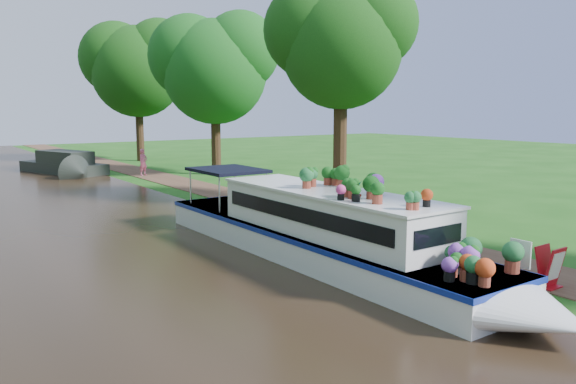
{
  "coord_description": "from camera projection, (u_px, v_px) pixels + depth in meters",
  "views": [
    {
      "loc": [
        -11.01,
        -14.39,
        3.91
      ],
      "look_at": [
        -1.03,
        -0.2,
        1.3
      ],
      "focal_mm": 35.0,
      "sensor_mm": 36.0,
      "label": 1
    }
  ],
  "objects": [
    {
      "name": "ground",
      "position": [
        310.0,
        228.0,
        18.49
      ],
      "size": [
        100.0,
        100.0,
        0.0
      ],
      "primitive_type": "plane",
      "color": "#184C13",
      "rests_on": "ground"
    },
    {
      "name": "canal_water",
      "position": [
        133.0,
        254.0,
        15.07
      ],
      "size": [
        10.0,
        100.0,
        0.02
      ],
      "primitive_type": "cube",
      "color": "black",
      "rests_on": "ground"
    },
    {
      "name": "towpath",
      "position": [
        338.0,
        223.0,
        19.17
      ],
      "size": [
        2.2,
        100.0,
        0.03
      ],
      "primitive_type": "cube",
      "color": "#4C3223",
      "rests_on": "ground"
    },
    {
      "name": "plant_boat",
      "position": [
        328.0,
        231.0,
        14.08
      ],
      "size": [
        2.29,
        13.52,
        2.28
      ],
      "color": "white",
      "rests_on": "canal_water"
    },
    {
      "name": "tree_near_overhang",
      "position": [
        340.0,
        39.0,
        22.14
      ],
      "size": [
        5.52,
        5.28,
        8.99
      ],
      "color": "black",
      "rests_on": "ground"
    },
    {
      "name": "tree_near_mid",
      "position": [
        214.0,
        63.0,
        32.28
      ],
      "size": [
        6.9,
        6.6,
        9.4
      ],
      "color": "black",
      "rests_on": "ground"
    },
    {
      "name": "tree_near_far",
      "position": [
        137.0,
        64.0,
        40.8
      ],
      "size": [
        7.59,
        7.26,
        10.3
      ],
      "color": "black",
      "rests_on": "ground"
    },
    {
      "name": "second_boat",
      "position": [
        65.0,
        165.0,
        33.39
      ],
      "size": [
        3.93,
        7.49,
        1.37
      ],
      "rotation": [
        0.0,
        0.0,
        0.33
      ],
      "color": "black",
      "rests_on": "canal_water"
    },
    {
      "name": "sandwich_board",
      "position": [
        550.0,
        269.0,
        12.19
      ],
      "size": [
        0.57,
        0.45,
        0.9
      ],
      "rotation": [
        0.0,
        0.0,
        0.02
      ],
      "color": "#B20C16",
      "rests_on": "towpath"
    },
    {
      "name": "pedestrian_pink",
      "position": [
        143.0,
        162.0,
        32.41
      ],
      "size": [
        0.66,
        0.57,
        1.54
      ],
      "primitive_type": "imported",
      "rotation": [
        0.0,
        0.0,
        0.42
      ],
      "color": "#CA5387",
      "rests_on": "towpath"
    },
    {
      "name": "verge_plant",
      "position": [
        260.0,
        210.0,
        20.36
      ],
      "size": [
        0.46,
        0.42,
        0.44
      ],
      "primitive_type": "imported",
      "rotation": [
        0.0,
        0.0,
        0.22
      ],
      "color": "#1B5B20",
      "rests_on": "ground"
    }
  ]
}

